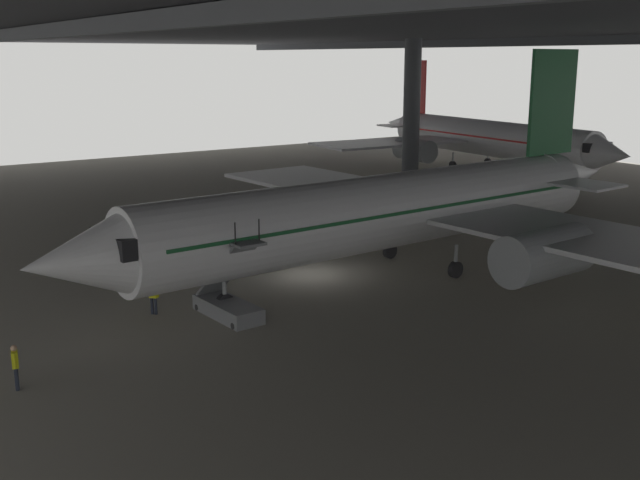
# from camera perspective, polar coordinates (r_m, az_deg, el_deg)

# --- Properties ---
(ground_plane) EXTENTS (110.00, 110.00, 0.00)m
(ground_plane) POSITION_cam_1_polar(r_m,az_deg,el_deg) (41.71, -0.67, -2.58)
(ground_plane) COLOR gray
(hangar_structure) EXTENTS (121.00, 99.00, 14.41)m
(hangar_structure) POSITION_cam_1_polar(r_m,az_deg,el_deg) (49.18, 13.22, 15.76)
(hangar_structure) COLOR #4C4F54
(hangar_structure) RESTS_ON ground_plane
(airplane_main) EXTENTS (37.35, 38.70, 12.02)m
(airplane_main) POSITION_cam_1_polar(r_m,az_deg,el_deg) (41.10, 5.47, 2.22)
(airplane_main) COLOR white
(airplane_main) RESTS_ON ground_plane
(boarding_stairs) EXTENTS (4.39, 1.72, 4.77)m
(boarding_stairs) POSITION_cam_1_polar(r_m,az_deg,el_deg) (35.04, -6.84, -4.56)
(boarding_stairs) COLOR slate
(boarding_stairs) RESTS_ON ground_plane
(crew_worker_near_nose) EXTENTS (0.54, 0.30, 1.68)m
(crew_worker_near_nose) POSITION_cam_1_polar(r_m,az_deg,el_deg) (29.41, -21.76, -8.59)
(crew_worker_near_nose) COLOR #232838
(crew_worker_near_nose) RESTS_ON ground_plane
(crew_worker_by_stairs) EXTENTS (0.43, 0.41, 1.58)m
(crew_worker_by_stairs) POSITION_cam_1_polar(r_m,az_deg,el_deg) (35.92, -12.32, -4.07)
(crew_worker_by_stairs) COLOR #232838
(crew_worker_by_stairs) RESTS_ON ground_plane
(airplane_distant) EXTENTS (35.75, 34.60, 11.22)m
(airplane_distant) POSITION_cam_1_polar(r_m,az_deg,el_deg) (81.81, 12.17, 7.46)
(airplane_distant) COLOR white
(airplane_distant) RESTS_ON ground_plane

